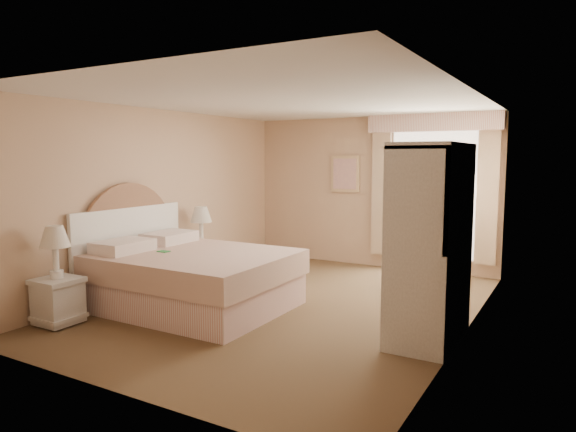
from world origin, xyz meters
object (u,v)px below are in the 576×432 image
Objects in this scene: nightstand_near at (57,288)px; nightstand_far at (202,252)px; round_table at (430,244)px; bed at (185,275)px; cafe_chair at (431,252)px; armoire at (431,260)px.

nightstand_near is 2.46m from nightstand_far.
round_table is (2.98, 4.20, 0.13)m from nightstand_near.
bed is at bearing -127.34° from round_table.
cafe_chair is at bearing 45.34° from nightstand_near.
nightstand_far reaches higher than nightstand_near.
nightstand_near is at bearing -156.57° from armoire.
nightstand_near is 0.55× the size of armoire.
nightstand_far is at bearing -170.37° from cafe_chair.
round_table is (2.98, 1.73, 0.13)m from nightstand_far.
bed is 3.71m from round_table.
armoire is at bearing -80.51° from cafe_chair.
bed is at bearing -145.49° from cafe_chair.
nightstand_far is (-0.73, 1.21, 0.02)m from bed.
cafe_chair is 1.76m from armoire.
armoire is (3.65, -0.88, 0.41)m from nightstand_far.
bed is 2.97m from armoire.
nightstand_near is at bearing -125.37° from round_table.
bed is at bearing -173.45° from armoire.
bed is 2.14× the size of nightstand_far.
nightstand_near is 5.15m from round_table.
nightstand_near is 4.00m from armoire.
nightstand_far is (0.00, 2.46, 0.00)m from nightstand_near.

